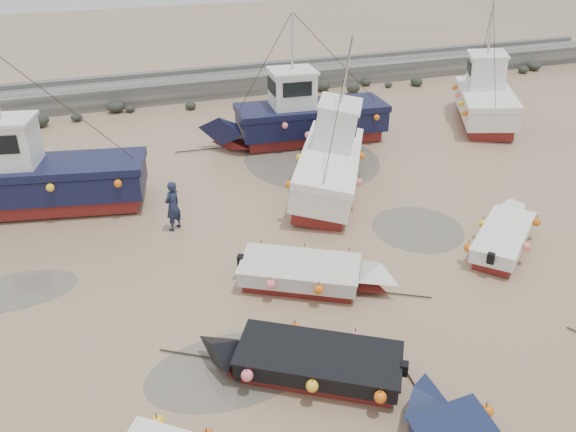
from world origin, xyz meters
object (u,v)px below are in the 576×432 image
Objects in this scene: dinghy_5 at (312,272)px; cabin_boat_0 at (26,178)px; dinghy_4 at (304,358)px; person at (175,229)px; cabin_boat_2 at (299,116)px; dinghy_3 at (506,233)px; cabin_boat_1 at (327,158)px; cabin_boat_3 at (486,96)px.

dinghy_5 is 0.51× the size of cabin_boat_0.
person is at bearing 44.24° from dinghy_4.
dinghy_5 is at bearing 166.02° from cabin_boat_2.
dinghy_3 is 7.19m from dinghy_5.
cabin_boat_0 is at bearing -105.45° from dinghy_5.
cabin_boat_2 is (0.82, 5.36, -0.03)m from cabin_boat_1.
cabin_boat_3 is at bearing 52.31° from cabin_boat_1.
dinghy_3 is at bearing -36.91° from dinghy_4.
dinghy_4 is 3.03× the size of person.
dinghy_3 is 0.46× the size of cabin_boat_0.
cabin_boat_1 and cabin_boat_2 have the same top height.
dinghy_5 is at bearing 86.38° from person.
dinghy_4 is at bearing -108.41° from dinghy_3.
person is at bearing -139.27° from cabin_boat_1.
dinghy_4 is 21.93m from cabin_boat_3.
person is (-1.81, 8.43, -0.54)m from dinghy_4.
cabin_boat_3 reaches higher than dinghy_5.
cabin_boat_2 is 1.23× the size of cabin_boat_3.
cabin_boat_1 and cabin_boat_3 have the same top height.
cabin_boat_0 reaches higher than dinghy_5.
dinghy_3 is 0.58× the size of cabin_boat_3.
cabin_boat_0 is (-8.37, 8.47, 0.77)m from dinghy_5.
person is (-6.59, -1.35, -1.35)m from cabin_boat_1.
cabin_boat_0 is at bearing -72.69° from person.
cabin_boat_3 reaches higher than person.
cabin_boat_0 is 1.20× the size of cabin_boat_1.
cabin_boat_0 is 12.80m from cabin_boat_2.
cabin_boat_0 is at bearing 109.59° from cabin_boat_2.
cabin_boat_1 reaches higher than person.
dinghy_3 reaches higher than person.
dinghy_3 is 13.61m from cabin_boat_3.
cabin_boat_3 is at bearing -71.75° from cabin_boat_0.
dinghy_4 is at bearing -86.89° from cabin_boat_1.
cabin_boat_3 is (14.67, 11.27, 0.83)m from dinghy_5.
cabin_boat_2 is at bearing -154.03° from cabin_boat_3.
dinghy_4 is 16.16m from cabin_boat_2.
cabin_boat_3 is (11.47, 4.92, 0.02)m from cabin_boat_1.
cabin_boat_1 is (-3.99, 6.42, 0.81)m from dinghy_3.
cabin_boat_3 is at bearing 107.18° from dinghy_3.
cabin_boat_2 reaches higher than person.
cabin_boat_3 is 4.53× the size of person.
person is at bearing -155.00° from dinghy_3.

